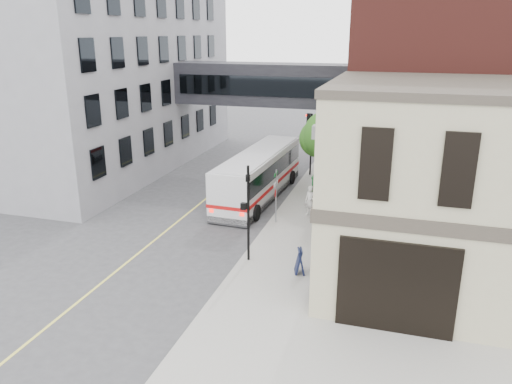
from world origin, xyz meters
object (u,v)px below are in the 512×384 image
Objects in this scene: pedestrian_c at (333,174)px; pedestrian_b at (327,176)px; newspaper_box at (316,184)px; bus at (259,173)px; pedestrian_a at (310,201)px; sandwich_board at (300,261)px.

pedestrian_b is at bearing -108.29° from pedestrian_c.
newspaper_box is at bearing -128.59° from pedestrian_b.
pedestrian_a is at bearing -35.78° from bus.
pedestrian_c is at bearing 75.19° from sandwich_board.
pedestrian_a reaches higher than pedestrian_b.
pedestrian_a reaches higher than pedestrian_c.
bus is at bearing -154.71° from newspaper_box.
sandwich_board is at bearing -58.18° from pedestrian_a.
pedestrian_c is 1.87m from newspaper_box.
pedestrian_b is 12.60m from sandwich_board.
pedestrian_c is (4.25, 3.59, -0.69)m from bus.
newspaper_box is (3.33, 1.98, -1.00)m from bus.
pedestrian_c is at bearing 110.80° from pedestrian_a.
pedestrian_a is at bearing -89.25° from newspaper_box.
pedestrian_b is 0.99m from newspaper_box.
bus is 6.88× the size of pedestrian_c.
pedestrian_c is 1.43× the size of sandwich_board.
sandwich_board is at bearing -64.22° from bus.
newspaper_box is at bearing 30.74° from bus.
sandwich_board is at bearing -85.82° from pedestrian_c.
pedestrian_a is 1.03× the size of pedestrian_b.
pedestrian_c is 13.48m from sandwich_board.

